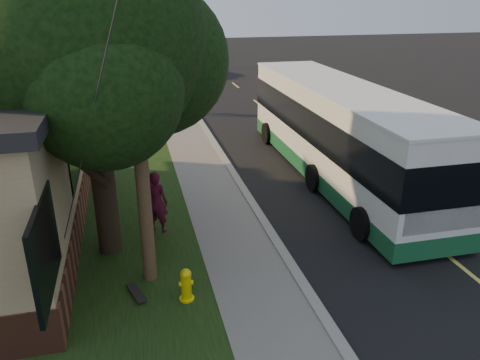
{
  "coord_description": "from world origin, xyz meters",
  "views": [
    {
      "loc": [
        -3.43,
        -8.32,
        6.16
      ],
      "look_at": [
        -0.74,
        2.89,
        1.5
      ],
      "focal_mm": 35.0,
      "sensor_mm": 36.0,
      "label": 1
    }
  ],
  "objects_px": {
    "skateboarder": "(156,202)",
    "skateboard_main": "(137,293)",
    "bare_tree_far": "(130,49)",
    "traffic_signal": "(170,29)",
    "dumpster": "(5,184)",
    "bare_tree_near": "(125,71)",
    "fire_hydrant": "(186,285)",
    "utility_pole": "(134,77)",
    "leafy_tree": "(88,41)",
    "transit_bus": "(339,130)",
    "distant_car": "(205,66)"
  },
  "relations": [
    {
      "from": "bare_tree_near",
      "to": "distant_car",
      "type": "distance_m",
      "value": 12.42
    },
    {
      "from": "skateboarder",
      "to": "skateboard_main",
      "type": "distance_m",
      "value": 3.03
    },
    {
      "from": "leafy_tree",
      "to": "traffic_signal",
      "type": "xyz_separation_m",
      "value": [
        4.67,
        31.35,
        -2.0
      ]
    },
    {
      "from": "skateboarder",
      "to": "transit_bus",
      "type": "bearing_deg",
      "value": -129.64
    },
    {
      "from": "bare_tree_far",
      "to": "distant_car",
      "type": "bearing_deg",
      "value": -13.07
    },
    {
      "from": "fire_hydrant",
      "to": "skateboarder",
      "type": "relative_size",
      "value": 0.43
    },
    {
      "from": "skateboard_main",
      "to": "dumpster",
      "type": "relative_size",
      "value": 0.59
    },
    {
      "from": "traffic_signal",
      "to": "distant_car",
      "type": "xyz_separation_m",
      "value": [
        2.14,
        -5.31,
        -2.48
      ]
    },
    {
      "from": "bare_tree_near",
      "to": "dumpster",
      "type": "distance_m",
      "value": 12.41
    },
    {
      "from": "dumpster",
      "to": "distant_car",
      "type": "height_order",
      "value": "distant_car"
    },
    {
      "from": "transit_bus",
      "to": "skateboarder",
      "type": "bearing_deg",
      "value": -156.94
    },
    {
      "from": "fire_hydrant",
      "to": "bare_tree_far",
      "type": "bearing_deg",
      "value": 90.76
    },
    {
      "from": "dumpster",
      "to": "distant_car",
      "type": "xyz_separation_m",
      "value": [
        10.02,
        22.38,
        0.03
      ]
    },
    {
      "from": "bare_tree_far",
      "to": "traffic_signal",
      "type": "relative_size",
      "value": 0.73
    },
    {
      "from": "utility_pole",
      "to": "transit_bus",
      "type": "distance_m",
      "value": 8.95
    },
    {
      "from": "skateboarder",
      "to": "skateboard_main",
      "type": "bearing_deg",
      "value": 103.86
    },
    {
      "from": "dumpster",
      "to": "bare_tree_far",
      "type": "bearing_deg",
      "value": 79.53
    },
    {
      "from": "fire_hydrant",
      "to": "distant_car",
      "type": "xyz_separation_m",
      "value": [
        5.24,
        28.69,
        0.25
      ]
    },
    {
      "from": "utility_pole",
      "to": "skateboard_main",
      "type": "xyz_separation_m",
      "value": [
        -0.33,
        -0.59,
        -4.5
      ]
    },
    {
      "from": "bare_tree_far",
      "to": "bare_tree_near",
      "type": "bearing_deg",
      "value": -92.39
    },
    {
      "from": "bare_tree_far",
      "to": "skateboarder",
      "type": "distance_m",
      "value": 26.78
    },
    {
      "from": "fire_hydrant",
      "to": "dumpster",
      "type": "xyz_separation_m",
      "value": [
        -4.78,
        6.31,
        0.22
      ]
    },
    {
      "from": "utility_pole",
      "to": "distant_car",
      "type": "bearing_deg",
      "value": 77.89
    },
    {
      "from": "utility_pole",
      "to": "traffic_signal",
      "type": "height_order",
      "value": "utility_pole"
    },
    {
      "from": "bare_tree_far",
      "to": "leafy_tree",
      "type": "bearing_deg",
      "value": -92.45
    },
    {
      "from": "utility_pole",
      "to": "leafy_tree",
      "type": "bearing_deg",
      "value": 117.6
    },
    {
      "from": "fire_hydrant",
      "to": "traffic_signal",
      "type": "height_order",
      "value": "traffic_signal"
    },
    {
      "from": "bare_tree_near",
      "to": "traffic_signal",
      "type": "relative_size",
      "value": 0.78
    },
    {
      "from": "dumpster",
      "to": "bare_tree_near",
      "type": "bearing_deg",
      "value": 71.65
    },
    {
      "from": "fire_hydrant",
      "to": "distant_car",
      "type": "height_order",
      "value": "distant_car"
    },
    {
      "from": "bare_tree_far",
      "to": "skateboarder",
      "type": "relative_size",
      "value": 2.32
    },
    {
      "from": "utility_pole",
      "to": "traffic_signal",
      "type": "relative_size",
      "value": 1.65
    },
    {
      "from": "bare_tree_far",
      "to": "dumpster",
      "type": "distance_m",
      "value": 24.13
    },
    {
      "from": "utility_pole",
      "to": "leafy_tree",
      "type": "distance_m",
      "value": 1.94
    },
    {
      "from": "transit_bus",
      "to": "traffic_signal",
      "type": "bearing_deg",
      "value": 96.17
    },
    {
      "from": "leafy_tree",
      "to": "fire_hydrant",
      "type": "bearing_deg",
      "value": -59.33
    },
    {
      "from": "traffic_signal",
      "to": "fire_hydrant",
      "type": "bearing_deg",
      "value": -95.21
    },
    {
      "from": "dumpster",
      "to": "leafy_tree",
      "type": "bearing_deg",
      "value": -48.75
    },
    {
      "from": "dumpster",
      "to": "distant_car",
      "type": "relative_size",
      "value": 0.36
    },
    {
      "from": "leafy_tree",
      "to": "bare_tree_near",
      "type": "height_order",
      "value": "leafy_tree"
    },
    {
      "from": "transit_bus",
      "to": "skateboard_main",
      "type": "xyz_separation_m",
      "value": [
        -7.16,
        -5.6,
        -1.6
      ]
    },
    {
      "from": "skateboarder",
      "to": "fire_hydrant",
      "type": "bearing_deg",
      "value": 123.57
    },
    {
      "from": "transit_bus",
      "to": "fire_hydrant",
      "type": "bearing_deg",
      "value": -135.58
    },
    {
      "from": "utility_pole",
      "to": "bare_tree_near",
      "type": "relative_size",
      "value": 2.11
    },
    {
      "from": "transit_bus",
      "to": "skateboard_main",
      "type": "relative_size",
      "value": 14.23
    },
    {
      "from": "dumpster",
      "to": "distant_car",
      "type": "distance_m",
      "value": 24.52
    },
    {
      "from": "utility_pole",
      "to": "skateboarder",
      "type": "bearing_deg",
      "value": 81.17
    },
    {
      "from": "bare_tree_far",
      "to": "dumpster",
      "type": "height_order",
      "value": "bare_tree_far"
    },
    {
      "from": "skateboarder",
      "to": "utility_pole",
      "type": "bearing_deg",
      "value": 108.47
    },
    {
      "from": "utility_pole",
      "to": "distant_car",
      "type": "height_order",
      "value": "utility_pole"
    }
  ]
}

